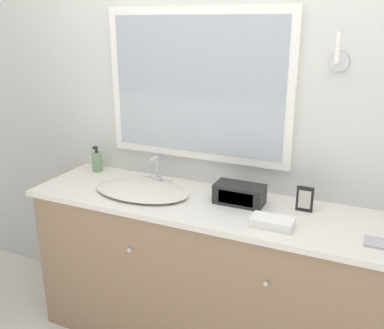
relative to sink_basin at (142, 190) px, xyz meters
name	(u,v)px	position (x,y,z in m)	size (l,w,h in m)	color
wall_back	(234,118)	(0.42, 0.32, 0.38)	(8.00, 0.18, 2.55)	silver
vanity_counter	(213,277)	(0.42, 0.02, -0.46)	(2.06, 0.55, 0.88)	#937556
sink_basin	(142,190)	(0.00, 0.00, 0.00)	(0.55, 0.38, 0.17)	silver
soap_bottle	(97,161)	(-0.44, 0.20, 0.05)	(0.06, 0.06, 0.16)	#709966
appliance_box	(239,194)	(0.54, 0.09, 0.03)	(0.26, 0.13, 0.10)	black
picture_frame	(305,199)	(0.86, 0.13, 0.05)	(0.08, 0.01, 0.13)	black
hand_towel_near_sink	(272,222)	(0.76, -0.11, 0.00)	(0.19, 0.11, 0.04)	white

